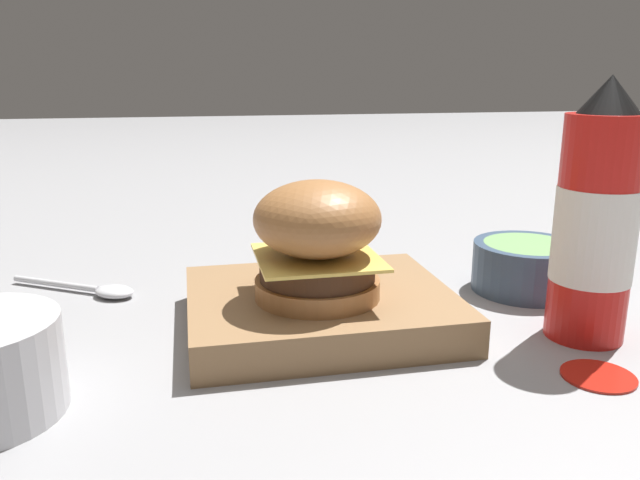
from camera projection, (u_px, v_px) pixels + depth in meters
ground_plane at (323, 312)px, 0.63m from camera, size 6.00×6.00×0.00m
serving_board at (320, 308)px, 0.59m from camera, size 0.25×0.21×0.03m
burger at (317, 239)px, 0.56m from camera, size 0.11×0.11×0.11m
ketchup_bottle at (595, 224)px, 0.55m from camera, size 0.07×0.07×0.23m
side_bowl at (527, 265)px, 0.69m from camera, size 0.12×0.12×0.05m
spoon at (100, 290)px, 0.68m from camera, size 0.14×0.10×0.01m
ketchup_puddle at (598, 375)px, 0.49m from camera, size 0.06×0.06×0.00m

